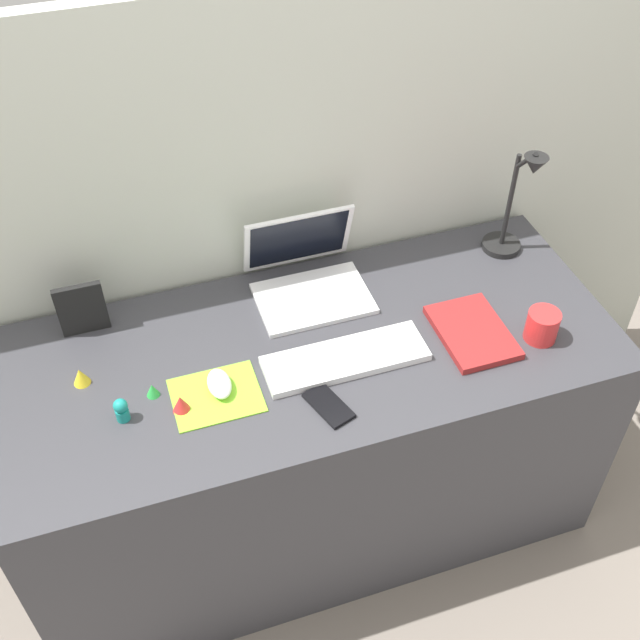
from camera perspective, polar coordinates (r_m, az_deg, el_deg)
ground_plane at (r=2.56m, az=-0.53°, el=-13.60°), size 6.00×6.00×0.00m
back_wall at (r=2.23m, az=-3.62°, el=4.84°), size 2.77×0.05×1.52m
desk at (r=2.26m, az=-0.59°, el=-8.57°), size 1.57×0.66×0.74m
laptop at (r=2.11m, az=-1.01°, el=3.54°), size 0.30×0.27×0.21m
keyboard at (r=1.94m, az=1.87°, el=-2.82°), size 0.41×0.13×0.02m
mousepad at (r=1.88m, az=-7.58°, el=-5.48°), size 0.21×0.17×0.00m
mouse at (r=1.88m, az=-7.35°, el=-4.64°), size 0.06×0.10×0.03m
cell_phone at (r=1.84m, az=0.62°, el=-6.25°), size 0.10×0.14×0.01m
desk_lamp at (r=2.21m, az=14.10°, el=8.03°), size 0.11×0.16×0.36m
notebook_pad at (r=2.04m, az=11.05°, el=-0.88°), size 0.17×0.24×0.02m
picture_frame at (r=2.06m, az=-16.99°, el=0.76°), size 0.12×0.02×0.15m
coffee_mug at (r=2.05m, az=15.90°, el=-0.40°), size 0.08×0.08×0.08m
toy_figurine_yellow at (r=1.96m, az=-17.07°, el=-3.95°), size 0.04×0.04×0.05m
toy_figurine_teal at (r=1.86m, az=-14.29°, el=-6.36°), size 0.03×0.03×0.06m
toy_figurine_red at (r=1.85m, az=-10.12°, el=-6.03°), size 0.04×0.04×0.05m
toy_figurine_green at (r=1.90m, az=-12.13°, el=-5.01°), size 0.03×0.03×0.04m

